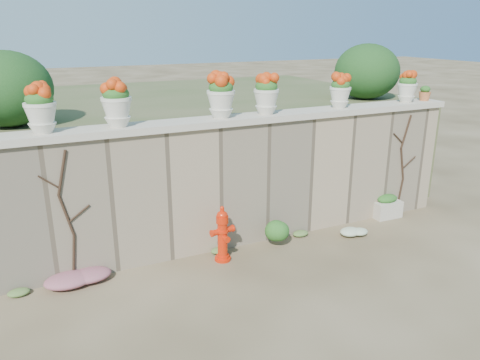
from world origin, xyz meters
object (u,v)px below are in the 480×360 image
fire_hydrant (222,234)px  planter_box (386,207)px  urn_pot_0 (40,109)px  terracotta_pot (425,94)px

fire_hydrant → planter_box: (3.46, 0.28, -0.24)m
fire_hydrant → urn_pot_0: 3.06m
terracotta_pot → fire_hydrant: bearing=-173.1°
planter_box → terracotta_pot: bearing=17.2°
urn_pot_0 → fire_hydrant: bearing=-13.0°
planter_box → urn_pot_0: 6.15m
fire_hydrant → planter_box: 3.48m
planter_box → urn_pot_0: size_ratio=0.85×
fire_hydrant → terracotta_pot: 4.72m
fire_hydrant → urn_pot_0: bearing=160.3°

